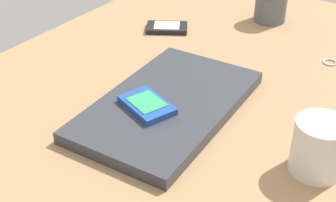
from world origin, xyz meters
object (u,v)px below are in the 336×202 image
object	(u,v)px
cell_phone_on_laptop	(147,105)
cell_phone_on_desk	(167,28)
pen_cup	(271,3)
laptop_closed	(168,105)
key_ring	(330,62)
coffee_mug	(319,146)

from	to	relation	value
cell_phone_on_laptop	cell_phone_on_desk	xyz separation A→B (cm)	(32.66, 18.27, -2.26)
pen_cup	laptop_closed	bearing A→B (deg)	-177.71
cell_phone_on_laptop	cell_phone_on_desk	bearing A→B (deg)	29.23
laptop_closed	key_ring	bearing A→B (deg)	-31.04
key_ring	coffee_mug	size ratio (longest dim) A/B	0.27
key_ring	laptop_closed	bearing A→B (deg)	152.04
cell_phone_on_laptop	cell_phone_on_desk	size ratio (longest dim) A/B	0.98
cell_phone_on_laptop	coffee_mug	distance (cm)	29.09
cell_phone_on_laptop	cell_phone_on_desk	distance (cm)	37.49
laptop_closed	pen_cup	size ratio (longest dim) A/B	3.84
laptop_closed	coffee_mug	bearing A→B (deg)	-94.13
cell_phone_on_desk	pen_cup	world-z (taller)	pen_cup
cell_phone_on_desk	key_ring	xyz separation A→B (cm)	(5.59, -37.92, -0.41)
laptop_closed	cell_phone_on_laptop	size ratio (longest dim) A/B	3.21
key_ring	pen_cup	xyz separation A→B (cm)	(13.58, 19.99, 4.49)
key_ring	pen_cup	world-z (taller)	pen_cup
laptop_closed	cell_phone_on_desk	world-z (taller)	laptop_closed
pen_cup	coffee_mug	xyz separation A→B (cm)	(-48.16, -29.17, -0.37)
key_ring	coffee_mug	world-z (taller)	coffee_mug
laptop_closed	pen_cup	world-z (taller)	pen_cup
pen_cup	coffee_mug	distance (cm)	56.30
cell_phone_on_desk	pen_cup	xyz separation A→B (cm)	(19.17, -17.93, 4.08)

